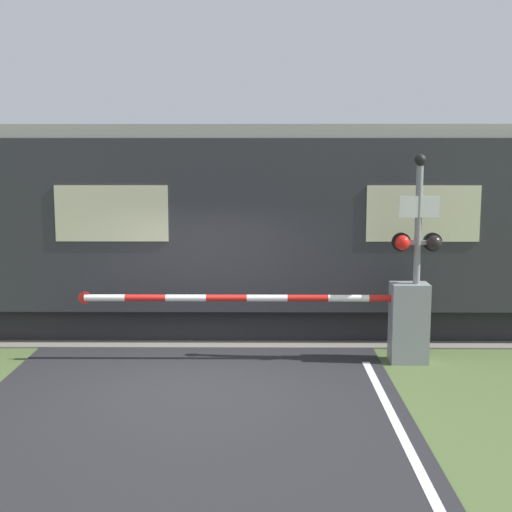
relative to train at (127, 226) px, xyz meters
name	(u,v)px	position (x,y,z in m)	size (l,w,h in m)	color
ground_plane	(196,383)	(1.63, -3.44, -1.98)	(80.00, 80.00, 0.00)	#4C6033
track_bed	(212,325)	(1.63, 0.00, -1.96)	(36.00, 3.20, 0.13)	slate
train	(127,226)	(0.00, 0.00, 0.00)	(19.59, 2.74, 3.87)	black
crossing_barrier	(383,319)	(4.57, -2.34, -1.26)	(5.66, 0.44, 1.30)	gray
signal_post	(418,245)	(5.09, -2.37, -0.06)	(0.80, 0.26, 3.37)	gray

